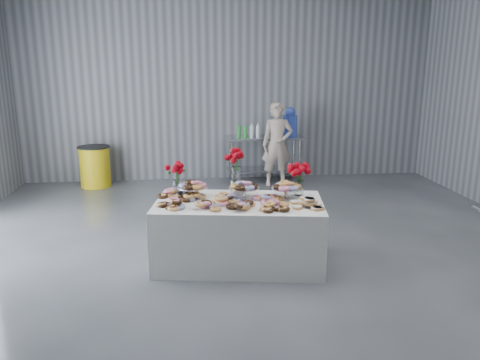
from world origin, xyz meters
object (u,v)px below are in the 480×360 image
object	(u,v)px
water_jug	(290,123)
person	(277,145)
trash_barrel	(95,166)
display_table	(239,232)
prep_table	(264,151)

from	to	relation	value
water_jug	person	xyz separation A→B (m)	(-0.30, -0.30, -0.36)
person	trash_barrel	world-z (taller)	person
display_table	prep_table	distance (m)	3.87
water_jug	trash_barrel	xyz separation A→B (m)	(-3.72, 0.00, -0.76)
water_jug	prep_table	bearing A→B (deg)	180.00
display_table	prep_table	bearing A→B (deg)	76.52
prep_table	person	world-z (taller)	person
trash_barrel	display_table	bearing A→B (deg)	-58.33
display_table	person	bearing A→B (deg)	72.33
prep_table	trash_barrel	xyz separation A→B (m)	(-3.22, -0.00, -0.23)
display_table	water_jug	world-z (taller)	water_jug
water_jug	trash_barrel	world-z (taller)	water_jug
display_table	water_jug	size ratio (longest dim) A/B	3.43
prep_table	water_jug	bearing A→B (deg)	-0.00
display_table	prep_table	xyz separation A→B (m)	(0.90, 3.76, 0.24)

